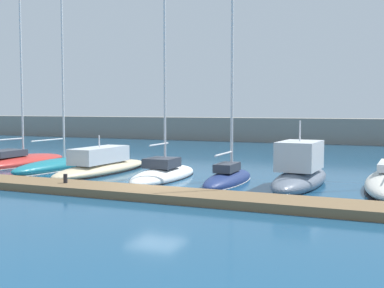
{
  "coord_description": "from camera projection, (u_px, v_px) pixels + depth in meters",
  "views": [
    {
      "loc": [
        11.23,
        -21.14,
        4.03
      ],
      "look_at": [
        -0.39,
        5.04,
        1.98
      ],
      "focal_mm": 47.26,
      "sensor_mm": 36.0,
      "label": 1
    }
  ],
  "objects": [
    {
      "name": "ground_plane",
      "position": [
        157.0,
        192.0,
        24.1
      ],
      "size": [
        120.0,
        120.0,
        0.0
      ],
      "primitive_type": "plane",
      "color": "navy"
    },
    {
      "name": "dock_pier",
      "position": [
        143.0,
        193.0,
        22.9
      ],
      "size": [
        34.64,
        2.35,
        0.37
      ],
      "primitive_type": "cube",
      "color": "brown",
      "rests_on": "ground_plane"
    },
    {
      "name": "breakwater_seawall",
      "position": [
        310.0,
        130.0,
        58.58
      ],
      "size": [
        108.0,
        3.6,
        2.84
      ],
      "primitive_type": "cube",
      "color": "gray",
      "rests_on": "ground_plane"
    },
    {
      "name": "sailboat_red_nearest",
      "position": [
        14.0,
        161.0,
        35.57
      ],
      "size": [
        3.2,
        10.04,
        19.85
      ],
      "rotation": [
        0.0,
        0.0,
        1.58
      ],
      "color": "#B72D28",
      "rests_on": "ground_plane"
    },
    {
      "name": "sailboat_teal_second",
      "position": [
        57.0,
        165.0,
        33.01
      ],
      "size": [
        2.08,
        8.14,
        13.92
      ],
      "rotation": [
        0.0,
        0.0,
        1.58
      ],
      "color": "#19707F",
      "rests_on": "ground_plane"
    },
    {
      "name": "motorboat_sand_third",
      "position": [
        102.0,
        165.0,
        31.37
      ],
      "size": [
        2.41,
        9.36,
        2.56
      ],
      "rotation": [
        0.0,
        0.0,
        1.56
      ],
      "color": "beige",
      "rests_on": "ground_plane"
    },
    {
      "name": "sailboat_white_fourth",
      "position": [
        163.0,
        174.0,
        28.69
      ],
      "size": [
        2.36,
        7.13,
        11.23
      ],
      "rotation": [
        0.0,
        0.0,
        1.59
      ],
      "color": "white",
      "rests_on": "ground_plane"
    },
    {
      "name": "sailboat_navy_fifth",
      "position": [
        228.0,
        178.0,
        27.14
      ],
      "size": [
        1.93,
        6.36,
        11.94
      ],
      "rotation": [
        0.0,
        0.0,
        1.6
      ],
      "color": "navy",
      "rests_on": "ground_plane"
    },
    {
      "name": "motorboat_slate_sixth",
      "position": [
        300.0,
        172.0,
        25.9
      ],
      "size": [
        2.38,
        7.86,
        3.67
      ],
      "rotation": [
        0.0,
        0.0,
        1.54
      ],
      "color": "slate",
      "rests_on": "ground_plane"
    },
    {
      "name": "mooring_buoy_white",
      "position": [
        284.0,
        159.0,
        39.54
      ],
      "size": [
        0.82,
        0.82,
        0.82
      ],
      "primitive_type": "sphere",
      "color": "white",
      "rests_on": "ground_plane"
    },
    {
      "name": "dock_bollard",
      "position": [
        65.0,
        178.0,
        24.63
      ],
      "size": [
        0.2,
        0.2,
        0.44
      ],
      "primitive_type": "cylinder",
      "color": "black",
      "rests_on": "dock_pier"
    }
  ]
}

